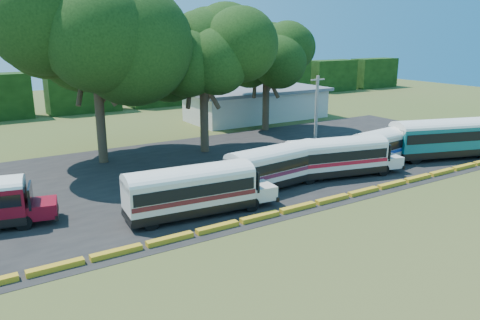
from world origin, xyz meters
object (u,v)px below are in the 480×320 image
bus_cream_west (193,188)px  tree_west (93,28)px  bus_white_red (339,155)px  bus_teal (442,136)px

bus_cream_west → tree_west: 18.37m
bus_white_red → bus_teal: bearing=9.1°
bus_white_red → tree_west: tree_west is taller
bus_white_red → bus_cream_west: bearing=-161.5°
bus_white_red → tree_west: (-14.55, 14.31, 9.69)m
bus_cream_west → bus_white_red: bearing=10.9°
bus_cream_west → tree_west: size_ratio=0.61×
tree_west → bus_teal: bearing=-29.8°
bus_white_red → bus_teal: bus_teal is taller
bus_cream_west → bus_teal: bus_teal is taller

